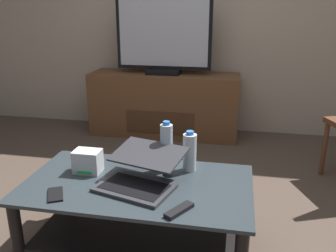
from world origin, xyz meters
TOP-DOWN VIEW (x-y plane):
  - ground_plane at (0.00, 0.00)m, footprint 7.68×7.68m
  - coffee_table at (-0.11, -0.15)m, footprint 1.18×0.66m
  - media_cabinet at (-0.37, 1.79)m, footprint 1.52×0.45m
  - television at (-0.37, 1.77)m, footprint 0.94×0.20m
  - laptop at (-0.08, -0.17)m, footprint 0.46×0.47m
  - router_box at (-0.41, -0.08)m, footprint 0.15×0.11m
  - water_bottle_near at (0.14, 0.05)m, footprint 0.08×0.08m
  - water_bottle_far at (0.01, 0.03)m, footprint 0.07×0.07m
  - cell_phone at (-0.46, -0.36)m, footprint 0.13×0.16m
  - tv_remote at (0.15, -0.39)m, footprint 0.12×0.16m

SIDE VIEW (x-z plane):
  - ground_plane at x=0.00m, z-range 0.00..0.00m
  - coffee_table at x=-0.11m, z-range 0.08..0.51m
  - media_cabinet at x=-0.37m, z-range 0.00..0.65m
  - cell_phone at x=-0.46m, z-range 0.43..0.44m
  - tv_remote at x=0.15m, z-range 0.43..0.45m
  - laptop at x=-0.08m, z-range 0.41..0.57m
  - router_box at x=-0.41m, z-range 0.43..0.55m
  - water_bottle_near at x=0.14m, z-range 0.42..0.65m
  - water_bottle_far at x=0.01m, z-range 0.42..0.71m
  - television at x=-0.37m, z-range 0.63..1.38m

